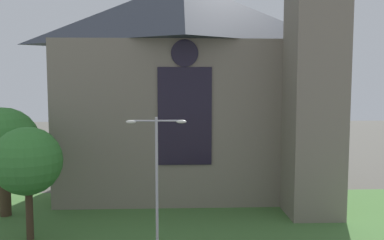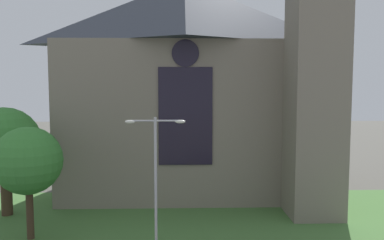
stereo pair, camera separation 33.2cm
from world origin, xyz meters
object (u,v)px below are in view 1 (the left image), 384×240
tree_left_far (3,144)px  streetlamp_near (157,172)px  tree_left_near (28,161)px  church_building (192,85)px

tree_left_far → streetlamp_near: size_ratio=1.01×
tree_left_near → streetlamp_near: streetlamp_near is taller
tree_left_far → streetlamp_near: tree_left_far is taller
streetlamp_near → church_building: bearing=80.6°
church_building → tree_left_near: size_ratio=3.44×
church_building → tree_left_near: (-11.24, -11.67, -4.99)m
tree_left_near → church_building: bearing=46.1°
church_building → tree_left_far: 16.96m
tree_left_far → church_building: bearing=24.0°
tree_left_far → streetlamp_near: 15.32m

